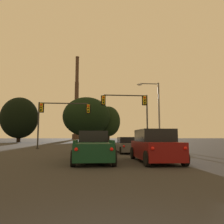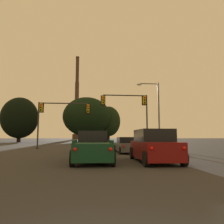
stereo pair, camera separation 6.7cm
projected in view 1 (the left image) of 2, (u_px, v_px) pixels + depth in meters
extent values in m
cube|color=maroon|center=(155.00, 150.00, 12.50)|extent=(2.01, 4.84, 0.95)
cube|color=black|center=(154.00, 135.00, 12.72)|extent=(1.83, 2.83, 0.70)
cylinder|color=black|center=(133.00, 153.00, 14.30)|extent=(0.23, 0.76, 0.76)
cylinder|color=black|center=(161.00, 153.00, 14.45)|extent=(0.23, 0.76, 0.76)
cylinder|color=black|center=(147.00, 159.00, 10.49)|extent=(0.23, 0.76, 0.76)
cylinder|color=black|center=(185.00, 158.00, 10.64)|extent=(0.23, 0.76, 0.76)
sphere|color=red|center=(153.00, 148.00, 10.07)|extent=(0.17, 0.17, 0.17)
sphere|color=red|center=(185.00, 148.00, 10.19)|extent=(0.17, 0.17, 0.17)
cube|color=#4C4F54|center=(128.00, 147.00, 19.96)|extent=(1.82, 4.61, 0.70)
cube|color=black|center=(127.00, 140.00, 20.26)|extent=(1.63, 2.21, 0.55)
cylinder|color=black|center=(116.00, 148.00, 21.72)|extent=(0.22, 0.64, 0.64)
cylinder|color=black|center=(133.00, 148.00, 21.91)|extent=(0.22, 0.64, 0.64)
cylinder|color=black|center=(121.00, 151.00, 17.97)|extent=(0.22, 0.64, 0.64)
cylinder|color=black|center=(142.00, 150.00, 18.15)|extent=(0.22, 0.64, 0.64)
sphere|color=red|center=(124.00, 146.00, 17.61)|extent=(0.17, 0.17, 0.17)
sphere|color=red|center=(141.00, 146.00, 17.76)|extent=(0.17, 0.17, 0.17)
cube|color=#232328|center=(90.00, 147.00, 19.88)|extent=(1.92, 4.65, 0.70)
cube|color=black|center=(90.00, 140.00, 20.18)|extent=(1.68, 2.24, 0.55)
cylinder|color=black|center=(82.00, 148.00, 21.68)|extent=(0.24, 0.65, 0.64)
cylinder|color=black|center=(100.00, 148.00, 21.81)|extent=(0.24, 0.65, 0.64)
cylinder|color=black|center=(79.00, 151.00, 17.91)|extent=(0.24, 0.65, 0.64)
cylinder|color=black|center=(100.00, 150.00, 18.04)|extent=(0.24, 0.65, 0.64)
sphere|color=#500705|center=(81.00, 146.00, 17.55)|extent=(0.17, 0.17, 0.17)
sphere|color=#500705|center=(98.00, 146.00, 17.66)|extent=(0.17, 0.17, 0.17)
cube|color=#0F3823|center=(94.00, 150.00, 12.75)|extent=(2.04, 5.42, 0.88)
cube|color=black|center=(93.00, 136.00, 14.57)|extent=(1.85, 1.82, 0.72)
cube|color=#0F3823|center=(76.00, 142.00, 11.35)|extent=(0.12, 2.43, 0.16)
cube|color=#0F3823|center=(112.00, 142.00, 11.52)|extent=(0.12, 2.43, 0.16)
cylinder|color=black|center=(79.00, 152.00, 14.80)|extent=(0.23, 0.80, 0.80)
cylinder|color=black|center=(107.00, 152.00, 14.98)|extent=(0.23, 0.80, 0.80)
cylinder|color=black|center=(73.00, 158.00, 10.45)|extent=(0.23, 0.80, 0.80)
cylinder|color=black|center=(114.00, 158.00, 10.63)|extent=(0.23, 0.80, 0.80)
sphere|color=red|center=(76.00, 149.00, 10.00)|extent=(0.17, 0.17, 0.17)
sphere|color=red|center=(112.00, 149.00, 10.15)|extent=(0.17, 0.17, 0.17)
cylinder|color=#2D2D30|center=(38.00, 125.00, 26.95)|extent=(0.18, 0.18, 5.78)
cylinder|color=black|center=(37.00, 148.00, 26.63)|extent=(0.40, 0.40, 0.10)
cube|color=yellow|center=(41.00, 107.00, 27.24)|extent=(0.34, 0.34, 1.04)
cube|color=black|center=(42.00, 108.00, 27.42)|extent=(0.58, 0.03, 1.25)
sphere|color=red|center=(41.00, 105.00, 27.09)|extent=(0.22, 0.22, 0.22)
sphere|color=#352604|center=(41.00, 107.00, 27.05)|extent=(0.22, 0.22, 0.22)
sphere|color=black|center=(41.00, 110.00, 27.01)|extent=(0.22, 0.22, 0.22)
cylinder|color=#2D2D30|center=(64.00, 103.00, 27.58)|extent=(6.12, 0.14, 0.14)
sphere|color=#2D2D30|center=(39.00, 103.00, 27.27)|extent=(0.18, 0.18, 0.18)
cube|color=yellow|center=(88.00, 109.00, 27.81)|extent=(0.34, 0.34, 1.04)
cube|color=black|center=(88.00, 109.00, 27.99)|extent=(0.58, 0.03, 1.25)
sphere|color=red|center=(88.00, 106.00, 27.66)|extent=(0.22, 0.22, 0.22)
sphere|color=#352604|center=(88.00, 108.00, 27.62)|extent=(0.22, 0.22, 0.22)
sphere|color=black|center=(88.00, 111.00, 27.59)|extent=(0.22, 0.22, 0.22)
cylinder|color=#2D2D30|center=(147.00, 122.00, 27.05)|extent=(0.18, 0.18, 6.69)
cylinder|color=black|center=(148.00, 148.00, 26.67)|extent=(0.40, 0.40, 0.10)
cube|color=yellow|center=(145.00, 100.00, 27.32)|extent=(0.34, 0.34, 1.04)
cube|color=black|center=(144.00, 101.00, 27.50)|extent=(0.58, 0.03, 1.25)
sphere|color=red|center=(145.00, 97.00, 27.17)|extent=(0.22, 0.22, 0.22)
sphere|color=#352604|center=(145.00, 100.00, 27.14)|extent=(0.22, 0.22, 0.22)
sphere|color=black|center=(145.00, 103.00, 27.10)|extent=(0.22, 0.22, 0.22)
cylinder|color=#2D2D30|center=(125.00, 95.00, 27.15)|extent=(5.47, 0.14, 0.14)
sphere|color=#2D2D30|center=(147.00, 96.00, 27.42)|extent=(0.18, 0.18, 0.18)
cube|color=yellow|center=(103.00, 100.00, 26.80)|extent=(0.34, 0.34, 1.04)
cube|color=black|center=(103.00, 100.00, 26.98)|extent=(0.58, 0.03, 1.25)
sphere|color=red|center=(103.00, 97.00, 26.65)|extent=(0.22, 0.22, 0.22)
sphere|color=#352604|center=(103.00, 100.00, 26.61)|extent=(0.22, 0.22, 0.22)
sphere|color=black|center=(103.00, 102.00, 26.57)|extent=(0.22, 0.22, 0.22)
cylinder|color=slate|center=(159.00, 115.00, 26.77)|extent=(0.20, 0.20, 8.18)
cylinder|color=slate|center=(149.00, 84.00, 27.11)|extent=(2.42, 0.12, 0.12)
sphere|color=slate|center=(158.00, 84.00, 27.23)|extent=(0.20, 0.20, 0.20)
ellipsoid|color=silver|center=(139.00, 84.00, 26.97)|extent=(0.64, 0.36, 0.26)
cylinder|color=#3C2B22|center=(76.00, 137.00, 149.54)|extent=(5.20, 5.20, 3.52)
cylinder|color=#473328|center=(76.00, 121.00, 150.80)|extent=(3.25, 3.25, 18.38)
cylinder|color=#473328|center=(77.00, 95.00, 152.92)|extent=(2.79, 2.79, 18.38)
cylinder|color=#473328|center=(77.00, 69.00, 155.04)|extent=(2.34, 2.34, 18.38)
cylinder|color=#4E382C|center=(77.00, 57.00, 156.05)|extent=(2.62, 2.62, 0.70)
cylinder|color=black|center=(108.00, 137.00, 65.69)|extent=(0.71, 0.71, 2.82)
ellipsoid|color=black|center=(108.00, 121.00, 66.24)|extent=(7.12, 6.41, 9.10)
cylinder|color=black|center=(86.00, 137.00, 62.89)|extent=(1.38, 1.38, 3.12)
ellipsoid|color=black|center=(87.00, 117.00, 63.56)|extent=(13.79, 12.41, 11.35)
cylinder|color=black|center=(19.00, 138.00, 60.97)|extent=(1.04, 1.04, 2.54)
ellipsoid|color=black|center=(20.00, 118.00, 61.61)|extent=(10.35, 9.32, 11.60)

